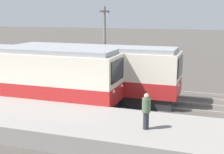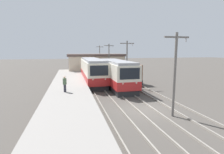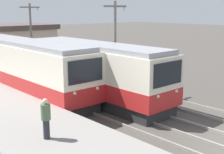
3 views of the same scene
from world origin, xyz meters
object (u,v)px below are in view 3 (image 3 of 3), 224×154
object	(u,v)px
shunting_locomotive	(106,71)
catenary_mast_far	(31,35)
commuter_train_center	(95,74)
catenary_mast_mid	(115,45)
person_on_platform	(46,117)
commuter_train_left	(26,70)

from	to	relation	value
shunting_locomotive	catenary_mast_far	world-z (taller)	catenary_mast_far
commuter_train_center	catenary_mast_mid	distance (m)	2.35
catenary_mast_far	person_on_platform	size ratio (longest dim) A/B	3.91
commuter_train_left	catenary_mast_mid	distance (m)	6.46
catenary_mast_mid	catenary_mast_far	xyz separation A→B (m)	(0.00, 11.60, 0.00)
person_on_platform	commuter_train_center	bearing A→B (deg)	37.80
catenary_mast_far	commuter_train_center	bearing A→B (deg)	-97.58
commuter_train_center	catenary_mast_far	size ratio (longest dim) A/B	1.86
catenary_mast_mid	person_on_platform	world-z (taller)	catenary_mast_mid
catenary_mast_mid	catenary_mast_far	size ratio (longest dim) A/B	1.00
commuter_train_left	shunting_locomotive	bearing A→B (deg)	-17.35
person_on_platform	catenary_mast_far	bearing A→B (deg)	63.40
shunting_locomotive	catenary_mast_far	xyz separation A→B (m)	(-1.49, 8.93, 2.32)
shunting_locomotive	catenary_mast_far	distance (m)	9.34
commuter_train_center	person_on_platform	xyz separation A→B (m)	(-6.81, -5.28, 0.02)
shunting_locomotive	catenary_mast_mid	xyz separation A→B (m)	(-1.49, -2.67, 2.32)
commuter_train_left	commuter_train_center	world-z (taller)	commuter_train_left
commuter_train_left	catenary_mast_far	bearing A→B (deg)	58.81
commuter_train_left	commuter_train_center	size ratio (longest dim) A/B	1.16
commuter_train_left	catenary_mast_far	xyz separation A→B (m)	(4.31, 7.12, 1.76)
shunting_locomotive	person_on_platform	bearing A→B (deg)	-141.92
catenary_mast_mid	person_on_platform	xyz separation A→B (m)	(-8.32, -5.01, -1.76)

